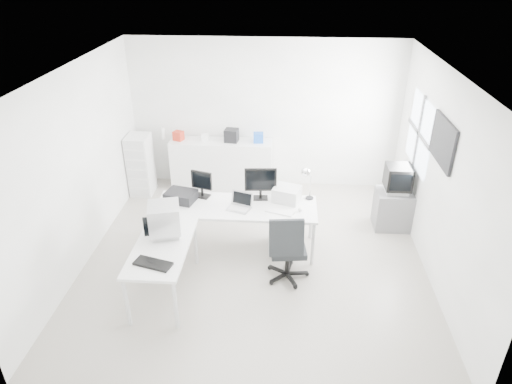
# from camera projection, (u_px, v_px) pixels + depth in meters

# --- Properties ---
(floor) EXTENTS (5.00, 5.00, 0.01)m
(floor) POSITION_uv_depth(u_px,v_px,m) (255.00, 256.00, 6.95)
(floor) COLOR beige
(floor) RESTS_ON ground
(ceiling) EXTENTS (5.00, 5.00, 0.01)m
(ceiling) POSITION_uv_depth(u_px,v_px,m) (255.00, 71.00, 5.63)
(ceiling) COLOR white
(ceiling) RESTS_ON back_wall
(back_wall) EXTENTS (5.00, 0.02, 2.80)m
(back_wall) POSITION_uv_depth(u_px,v_px,m) (265.00, 115.00, 8.49)
(back_wall) COLOR white
(back_wall) RESTS_ON floor
(left_wall) EXTENTS (0.02, 5.00, 2.80)m
(left_wall) POSITION_uv_depth(u_px,v_px,m) (79.00, 168.00, 6.44)
(left_wall) COLOR white
(left_wall) RESTS_ON floor
(right_wall) EXTENTS (0.02, 5.00, 2.80)m
(right_wall) POSITION_uv_depth(u_px,v_px,m) (440.00, 179.00, 6.13)
(right_wall) COLOR white
(right_wall) RESTS_ON floor
(window) EXTENTS (0.02, 1.20, 1.10)m
(window) POSITION_uv_depth(u_px,v_px,m) (419.00, 133.00, 7.09)
(window) COLOR white
(window) RESTS_ON right_wall
(wall_picture) EXTENTS (0.04, 0.90, 0.60)m
(wall_picture) POSITION_uv_depth(u_px,v_px,m) (443.00, 142.00, 5.99)
(wall_picture) COLOR black
(wall_picture) RESTS_ON right_wall
(main_desk) EXTENTS (2.40, 0.80, 0.75)m
(main_desk) POSITION_uv_depth(u_px,v_px,m) (237.00, 227.00, 6.98)
(main_desk) COLOR silver
(main_desk) RESTS_ON floor
(side_desk) EXTENTS (0.70, 1.40, 0.75)m
(side_desk) POSITION_uv_depth(u_px,v_px,m) (164.00, 269.00, 6.06)
(side_desk) COLOR silver
(side_desk) RESTS_ON floor
(drawer_pedestal) EXTENTS (0.40, 0.50, 0.60)m
(drawer_pedestal) POSITION_uv_depth(u_px,v_px,m) (282.00, 231.00, 7.01)
(drawer_pedestal) COLOR silver
(drawer_pedestal) RESTS_ON floor
(inkjet_printer) EXTENTS (0.50, 0.43, 0.15)m
(inkjet_printer) POSITION_uv_depth(u_px,v_px,m) (181.00, 196.00, 6.90)
(inkjet_printer) COLOR black
(inkjet_printer) RESTS_ON main_desk
(lcd_monitor_small) EXTENTS (0.38, 0.28, 0.42)m
(lcd_monitor_small) POSITION_uv_depth(u_px,v_px,m) (202.00, 184.00, 6.95)
(lcd_monitor_small) COLOR black
(lcd_monitor_small) RESTS_ON main_desk
(lcd_monitor_large) EXTENTS (0.49, 0.23, 0.50)m
(lcd_monitor_large) POSITION_uv_depth(u_px,v_px,m) (261.00, 184.00, 6.88)
(lcd_monitor_large) COLOR black
(lcd_monitor_large) RESTS_ON main_desk
(laptop) EXTENTS (0.47, 0.48, 0.24)m
(laptop) POSITION_uv_depth(u_px,v_px,m) (239.00, 202.00, 6.65)
(laptop) COLOR #B7B7BA
(laptop) RESTS_ON main_desk
(white_keyboard) EXTENTS (0.43, 0.26, 0.02)m
(white_keyboard) POSITION_uv_depth(u_px,v_px,m) (279.00, 212.00, 6.62)
(white_keyboard) COLOR silver
(white_keyboard) RESTS_ON main_desk
(white_mouse) EXTENTS (0.06, 0.06, 0.06)m
(white_mouse) POSITION_uv_depth(u_px,v_px,m) (300.00, 210.00, 6.64)
(white_mouse) COLOR silver
(white_mouse) RESTS_ON main_desk
(laser_printer) EXTENTS (0.47, 0.43, 0.22)m
(laser_printer) POSITION_uv_depth(u_px,v_px,m) (287.00, 194.00, 6.89)
(laser_printer) COLOR silver
(laser_printer) RESTS_ON main_desk
(desk_lamp) EXTENTS (0.17, 0.17, 0.48)m
(desk_lamp) POSITION_uv_depth(u_px,v_px,m) (310.00, 185.00, 6.88)
(desk_lamp) COLOR silver
(desk_lamp) RESTS_ON main_desk
(crt_monitor) EXTENTS (0.54, 0.54, 0.51)m
(crt_monitor) POSITION_uv_depth(u_px,v_px,m) (164.00, 219.00, 5.98)
(crt_monitor) COLOR #B7B7BA
(crt_monitor) RESTS_ON side_desk
(black_keyboard) EXTENTS (0.50, 0.31, 0.03)m
(black_keyboard) POSITION_uv_depth(u_px,v_px,m) (153.00, 264.00, 5.52)
(black_keyboard) COLOR black
(black_keyboard) RESTS_ON side_desk
(office_chair) EXTENTS (0.69, 0.69, 1.08)m
(office_chair) POSITION_uv_depth(u_px,v_px,m) (288.00, 245.00, 6.26)
(office_chair) COLOR #292D2F
(office_chair) RESTS_ON floor
(tv_cabinet) EXTENTS (0.60, 0.49, 0.65)m
(tv_cabinet) POSITION_uv_depth(u_px,v_px,m) (393.00, 209.00, 7.54)
(tv_cabinet) COLOR slate
(tv_cabinet) RESTS_ON floor
(crt_tv) EXTENTS (0.50, 0.48, 0.45)m
(crt_tv) POSITION_uv_depth(u_px,v_px,m) (398.00, 180.00, 7.28)
(crt_tv) COLOR black
(crt_tv) RESTS_ON tv_cabinet
(sideboard) EXTENTS (1.92, 0.48, 0.96)m
(sideboard) POSITION_uv_depth(u_px,v_px,m) (222.00, 164.00, 8.74)
(sideboard) COLOR silver
(sideboard) RESTS_ON floor
(clutter_box_a) EXTENTS (0.21, 0.20, 0.17)m
(clutter_box_a) POSITION_uv_depth(u_px,v_px,m) (178.00, 136.00, 8.52)
(clutter_box_a) COLOR red
(clutter_box_a) RESTS_ON sideboard
(clutter_box_b) EXTENTS (0.14, 0.12, 0.13)m
(clutter_box_b) POSITION_uv_depth(u_px,v_px,m) (205.00, 138.00, 8.50)
(clutter_box_b) COLOR silver
(clutter_box_b) RESTS_ON sideboard
(clutter_box_c) EXTENTS (0.27, 0.25, 0.24)m
(clutter_box_c) POSITION_uv_depth(u_px,v_px,m) (231.00, 135.00, 8.45)
(clutter_box_c) COLOR black
(clutter_box_c) RESTS_ON sideboard
(clutter_box_d) EXTENTS (0.19, 0.17, 0.18)m
(clutter_box_d) POSITION_uv_depth(u_px,v_px,m) (258.00, 138.00, 8.43)
(clutter_box_d) COLOR blue
(clutter_box_d) RESTS_ON sideboard
(clutter_bottle) EXTENTS (0.07, 0.07, 0.22)m
(clutter_bottle) POSITION_uv_depth(u_px,v_px,m) (163.00, 133.00, 8.57)
(clutter_bottle) COLOR silver
(clutter_bottle) RESTS_ON sideboard
(filing_cabinet) EXTENTS (0.40, 0.48, 1.15)m
(filing_cabinet) POSITION_uv_depth(u_px,v_px,m) (141.00, 165.00, 8.50)
(filing_cabinet) COLOR silver
(filing_cabinet) RESTS_ON floor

